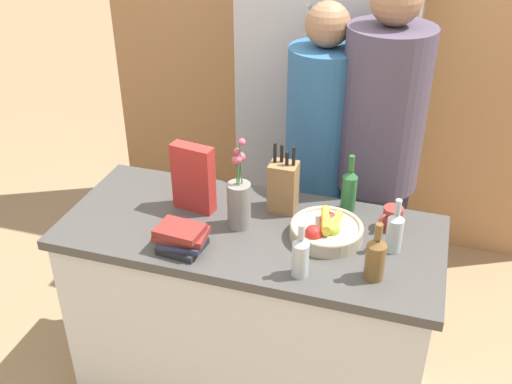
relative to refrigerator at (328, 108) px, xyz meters
The scene contains 15 objects.
kitchen_island 1.24m from the refrigerator, 94.04° to the right, with size 1.50×0.65×0.89m.
back_wall_wood 0.51m from the refrigerator, 102.52° to the left, with size 2.70×0.12×2.60m.
refrigerator is the anchor object (origin of this frame).
fruit_bowl 1.13m from the refrigerator, 78.88° to the right, with size 0.28×0.28×0.10m.
knife_block 0.96m from the refrigerator, 89.64° to the right, with size 0.11×0.09×0.29m.
flower_vase 1.13m from the refrigerator, 96.38° to the right, with size 0.09×0.09×0.38m.
cereal_box 1.11m from the refrigerator, 107.95° to the right, with size 0.18×0.09×0.29m.
coffee_mug 1.07m from the refrigerator, 65.14° to the right, with size 0.09×0.10×0.09m.
book_stack 1.36m from the refrigerator, 101.94° to the right, with size 0.20×0.16×0.10m.
bottle_oil 1.21m from the refrigerator, 67.07° to the right, with size 0.06×0.06×0.22m.
bottle_vinegar 1.37m from the refrigerator, 82.68° to the right, with size 0.06×0.06×0.21m.
bottle_wine 1.36m from the refrigerator, 71.89° to the right, with size 0.07×0.07×0.22m.
bottle_water 0.92m from the refrigerator, 73.43° to the right, with size 0.06×0.06×0.25m.
person_at_sink 0.54m from the refrigerator, 82.50° to the right, with size 0.32×0.32×1.64m.
person_in_blue 0.65m from the refrigerator, 58.73° to the right, with size 0.37×0.37×1.77m.
Camera 1 is at (0.60, -1.85, 2.22)m, focal length 42.00 mm.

